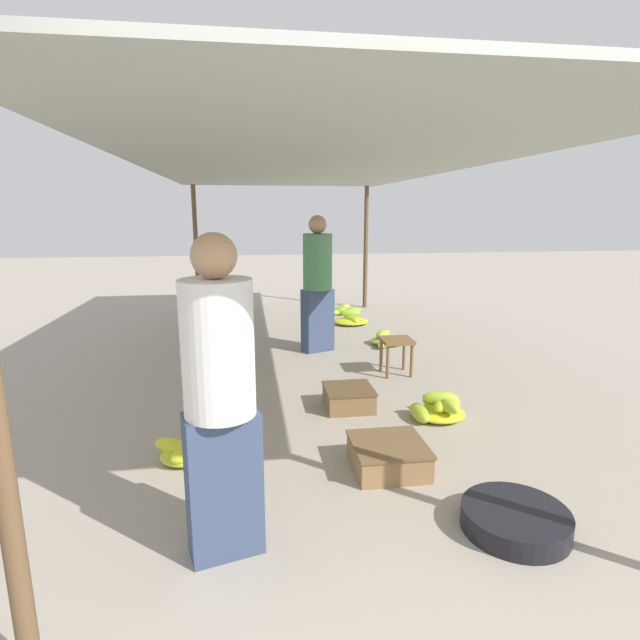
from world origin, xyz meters
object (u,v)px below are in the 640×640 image
at_px(banana_pile_right_1, 439,408).
at_px(crate_mid, 349,398).
at_px(vendor_foreground, 220,396).
at_px(banana_pile_left_1, 221,345).
at_px(shopper_walking_mid, 318,282).
at_px(banana_pile_right_3, 344,310).
at_px(banana_pile_left_0, 189,452).
at_px(banana_pile_left_3, 225,314).
at_px(banana_pile_left_2, 226,371).
at_px(banana_pile_right_0, 387,340).
at_px(crate_near, 388,456).
at_px(stool, 396,346).
at_px(basin_black, 515,520).
at_px(banana_pile_right_2, 352,320).

distance_m(banana_pile_right_1, crate_mid, 0.82).
xyz_separation_m(vendor_foreground, banana_pile_right_1, (1.79, 1.51, -0.79)).
bearing_deg(banana_pile_left_1, shopper_walking_mid, -9.01).
bearing_deg(banana_pile_left_1, banana_pile_right_1, -51.88).
height_order(vendor_foreground, banana_pile_right_3, vendor_foreground).
relative_size(banana_pile_left_0, banana_pile_left_3, 0.84).
bearing_deg(banana_pile_left_2, banana_pile_left_0, -95.94).
height_order(vendor_foreground, shopper_walking_mid, shopper_walking_mid).
relative_size(banana_pile_left_0, banana_pile_right_0, 0.97).
bearing_deg(banana_pile_left_0, banana_pile_right_3, 67.39).
bearing_deg(banana_pile_left_2, crate_mid, -42.85).
bearing_deg(crate_near, stool, 71.73).
height_order(banana_pile_right_1, shopper_walking_mid, shopper_walking_mid).
height_order(basin_black, banana_pile_left_0, banana_pile_left_0).
xyz_separation_m(banana_pile_left_1, banana_pile_right_3, (2.07, 2.15, -0.01)).
relative_size(banana_pile_right_3, crate_near, 1.12).
distance_m(vendor_foreground, banana_pile_left_3, 6.12).
xyz_separation_m(banana_pile_right_1, crate_mid, (-0.74, 0.36, 0.00)).
relative_size(banana_pile_left_0, banana_pile_left_2, 1.05).
bearing_deg(shopper_walking_mid, stool, -56.22).
bearing_deg(banana_pile_left_1, banana_pile_left_0, -91.64).
height_order(stool, crate_mid, stool).
bearing_deg(banana_pile_left_0, banana_pile_right_1, 12.86).
height_order(banana_pile_left_0, shopper_walking_mid, shopper_walking_mid).
xyz_separation_m(stool, crate_near, (-0.68, -2.06, -0.23)).
relative_size(vendor_foreground, crate_near, 3.29).
bearing_deg(banana_pile_left_3, basin_black, -72.98).
height_order(basin_black, banana_pile_left_1, banana_pile_left_1).
relative_size(stool, banana_pile_right_0, 0.79).
relative_size(banana_pile_right_3, shopper_walking_mid, 0.33).
bearing_deg(banana_pile_left_3, banana_pile_left_0, -90.76).
bearing_deg(stool, banana_pile_left_2, 174.74).
bearing_deg(crate_near, banana_pile_right_1, 49.08).
height_order(banana_pile_right_0, crate_near, same).
height_order(banana_pile_left_0, crate_mid, crate_mid).
bearing_deg(banana_pile_right_2, banana_pile_right_0, -81.25).
bearing_deg(banana_pile_right_1, banana_pile_left_1, 128.12).
bearing_deg(banana_pile_right_3, basin_black, -92.03).
bearing_deg(banana_pile_left_3, banana_pile_left_2, -87.55).
bearing_deg(banana_pile_right_1, basin_black, -95.76).
height_order(banana_pile_left_0, banana_pile_left_1, banana_pile_left_1).
height_order(vendor_foreground, banana_pile_right_2, vendor_foreground).
xyz_separation_m(banana_pile_left_2, banana_pile_right_1, (1.90, -1.44, 0.03)).
bearing_deg(banana_pile_left_3, crate_near, -75.88).
distance_m(vendor_foreground, banana_pile_right_3, 6.55).
xyz_separation_m(banana_pile_left_1, crate_mid, (1.27, -2.20, 0.03)).
bearing_deg(shopper_walking_mid, banana_pile_left_1, 170.99).
bearing_deg(crate_mid, vendor_foreground, -119.41).
bearing_deg(banana_pile_right_3, banana_pile_left_3, -175.46).
distance_m(banana_pile_right_0, crate_mid, 2.35).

